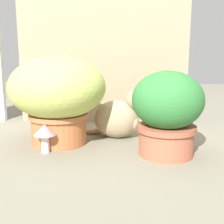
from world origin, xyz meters
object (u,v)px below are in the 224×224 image
(mushroom_ornament_red, at_px, (61,130))
(mushroom_ornament_pink, at_px, (45,132))
(grass_planter, at_px, (58,94))
(cat, at_px, (119,117))
(leafy_planter, at_px, (167,111))

(mushroom_ornament_red, distance_m, mushroom_ornament_pink, 0.10)
(grass_planter, bearing_deg, cat, 23.14)
(mushroom_ornament_red, bearing_deg, cat, 37.75)
(leafy_planter, xyz_separation_m, mushroom_ornament_red, (-0.54, 0.04, -0.13))
(leafy_planter, height_order, mushroom_ornament_red, leafy_planter)
(grass_planter, height_order, cat, grass_planter)
(leafy_planter, bearing_deg, grass_planter, 167.69)
(cat, xyz_separation_m, mushroom_ornament_red, (-0.29, -0.22, -0.03))
(grass_planter, bearing_deg, leafy_planter, -12.31)
(mushroom_ornament_pink, bearing_deg, mushroom_ornament_red, 53.28)
(grass_planter, bearing_deg, mushroom_ornament_red, -66.96)
(leafy_planter, relative_size, mushroom_ornament_red, 3.16)
(grass_planter, xyz_separation_m, mushroom_ornament_pink, (-0.02, -0.16, -0.17))
(grass_planter, distance_m, cat, 0.38)
(grass_planter, relative_size, leafy_planter, 1.25)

